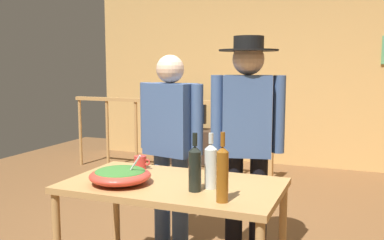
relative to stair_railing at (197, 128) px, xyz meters
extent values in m
cube|color=tan|center=(0.87, 1.18, 0.72)|extent=(5.96, 0.10, 2.75)
cylinder|color=#B2844C|center=(-1.86, 0.00, -0.17)|extent=(0.04, 0.04, 0.98)
cylinder|color=#B2844C|center=(-1.39, 0.00, -0.17)|extent=(0.04, 0.04, 0.98)
cylinder|color=#B2844C|center=(-0.92, 0.00, -0.17)|extent=(0.04, 0.04, 0.98)
cylinder|color=#B2844C|center=(-0.45, 0.00, -0.17)|extent=(0.04, 0.04, 0.98)
cylinder|color=#B2844C|center=(0.03, 0.00, -0.17)|extent=(0.04, 0.04, 0.98)
cylinder|color=#B2844C|center=(0.50, 0.00, -0.17)|extent=(0.04, 0.04, 0.98)
cylinder|color=#B2844C|center=(0.97, 0.00, -0.17)|extent=(0.04, 0.04, 0.98)
cube|color=#B2844C|center=(-0.45, 0.00, 0.35)|extent=(2.91, 0.07, 0.05)
cube|color=#B2844C|center=(0.97, 0.00, -0.12)|extent=(0.10, 0.10, 1.08)
cube|color=#38281E|center=(-0.43, 0.83, -0.41)|extent=(0.90, 0.40, 0.50)
cube|color=black|center=(-0.43, 0.83, -0.14)|extent=(0.20, 0.12, 0.02)
cylinder|color=black|center=(-0.43, 0.83, -0.09)|extent=(0.03, 0.03, 0.08)
cube|color=black|center=(-0.43, 0.80, 0.11)|extent=(0.54, 0.06, 0.34)
cube|color=black|center=(-0.43, 0.77, 0.11)|extent=(0.50, 0.01, 0.30)
cube|color=#B2844C|center=(0.95, -2.90, 0.08)|extent=(1.34, 0.77, 0.04)
cylinder|color=#B2844C|center=(0.32, -2.55, -0.30)|extent=(0.05, 0.05, 0.72)
cylinder|color=#B2844C|center=(1.58, -2.55, -0.30)|extent=(0.05, 0.05, 0.72)
ellipsoid|color=#CC3D2D|center=(0.65, -3.04, 0.15)|extent=(0.38, 0.38, 0.10)
ellipsoid|color=#38702D|center=(0.65, -3.04, 0.18)|extent=(0.31, 0.31, 0.04)
cylinder|color=silver|center=(0.73, -3.04, 0.20)|extent=(0.14, 0.01, 0.19)
cylinder|color=silver|center=(1.13, -2.62, 0.10)|extent=(0.08, 0.08, 0.01)
cylinder|color=silver|center=(1.13, -2.62, 0.15)|extent=(0.01, 0.01, 0.08)
ellipsoid|color=silver|center=(1.13, -2.62, 0.22)|extent=(0.09, 0.09, 0.10)
cylinder|color=black|center=(1.14, -3.02, 0.22)|extent=(0.07, 0.07, 0.23)
cone|color=black|center=(1.14, -3.02, 0.35)|extent=(0.07, 0.07, 0.03)
cylinder|color=black|center=(1.14, -3.02, 0.41)|extent=(0.03, 0.03, 0.08)
cylinder|color=brown|center=(1.35, -3.15, 0.24)|extent=(0.07, 0.07, 0.27)
cone|color=brown|center=(1.35, -3.15, 0.39)|extent=(0.07, 0.07, 0.03)
cylinder|color=brown|center=(1.35, -3.15, 0.44)|extent=(0.02, 0.02, 0.08)
cylinder|color=silver|center=(1.21, -2.93, 0.22)|extent=(0.07, 0.07, 0.24)
cone|color=silver|center=(1.21, -2.93, 0.35)|extent=(0.07, 0.07, 0.03)
cylinder|color=silver|center=(1.21, -2.93, 0.40)|extent=(0.03, 0.03, 0.06)
cylinder|color=#B7332D|center=(0.58, -2.65, 0.15)|extent=(0.09, 0.09, 0.09)
torus|color=#B7332D|center=(0.64, -2.65, 0.15)|extent=(0.05, 0.01, 0.05)
cylinder|color=#3D5684|center=(0.73, -2.28, -0.26)|extent=(0.13, 0.13, 0.79)
cylinder|color=#3D5684|center=(0.55, -2.24, -0.26)|extent=(0.13, 0.13, 0.79)
cube|color=#3D5684|center=(0.64, -2.26, 0.41)|extent=(0.44, 0.31, 0.56)
cylinder|color=#3D5684|center=(0.89, -2.31, 0.43)|extent=(0.09, 0.09, 0.53)
cylinder|color=#3D5684|center=(0.40, -2.20, 0.43)|extent=(0.09, 0.09, 0.53)
sphere|color=beige|center=(0.64, -2.26, 0.80)|extent=(0.22, 0.22, 0.22)
cylinder|color=black|center=(1.34, -2.24, -0.24)|extent=(0.13, 0.13, 0.83)
cylinder|color=black|center=(1.17, -2.28, -0.24)|extent=(0.13, 0.13, 0.83)
cube|color=#3D5684|center=(1.25, -2.26, 0.46)|extent=(0.39, 0.29, 0.59)
cylinder|color=#3D5684|center=(1.47, -2.20, 0.48)|extent=(0.09, 0.09, 0.56)
cylinder|color=#3D5684|center=(1.04, -2.31, 0.48)|extent=(0.09, 0.09, 0.56)
sphere|color=beige|center=(1.25, -2.26, 0.87)|extent=(0.23, 0.23, 0.23)
cylinder|color=black|center=(1.25, -2.26, 0.93)|extent=(0.43, 0.43, 0.01)
cylinder|color=black|center=(1.25, -2.26, 0.98)|extent=(0.22, 0.22, 0.10)
camera|label=1|loc=(2.02, -5.29, 0.83)|focal=40.31mm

